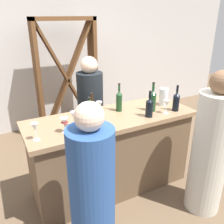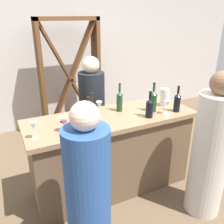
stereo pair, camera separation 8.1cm
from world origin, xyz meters
name	(u,v)px [view 1 (the left image)]	position (x,y,z in m)	size (l,w,h in m)	color
ground_plane	(112,186)	(0.00, 0.00, 0.00)	(12.00, 12.00, 0.00)	brown
back_wall	(54,49)	(0.00, 2.20, 1.40)	(8.00, 0.10, 2.80)	#BCB7B2
bar_counter	(112,153)	(0.00, 0.00, 0.48)	(1.89, 0.67, 0.95)	brown
wine_rack	(67,79)	(0.03, 1.65, 0.97)	(1.00, 0.28, 1.95)	brown
wine_bottle_leftmost_dark_green	(90,118)	(-0.34, -0.21, 1.07)	(0.08, 0.08, 0.34)	black
wine_bottle_second_left_amber_brown	(92,112)	(-0.26, -0.08, 1.07)	(0.08, 0.08, 0.33)	#331E0F
wine_bottle_center_olive_green	(119,101)	(0.14, 0.10, 1.07)	(0.07, 0.07, 0.33)	#193D1E
wine_bottle_second_right_near_black	(149,107)	(0.35, -0.19, 1.06)	(0.08, 0.08, 0.29)	black
wine_bottle_rightmost_olive_green	(153,100)	(0.48, -0.07, 1.07)	(0.08, 0.08, 0.34)	#193D1E
wine_bottle_far_right_near_black	(176,101)	(0.72, -0.19, 1.06)	(0.07, 0.07, 0.30)	black
wine_glass_near_left	(167,104)	(0.57, -0.21, 1.06)	(0.06, 0.06, 0.16)	white
wine_glass_near_center	(35,128)	(-0.84, -0.16, 1.06)	(0.06, 0.06, 0.17)	white
wine_glass_near_right	(64,122)	(-0.57, -0.13, 1.05)	(0.08, 0.08, 0.15)	white
wine_glass_far_left	(74,116)	(-0.45, -0.07, 1.06)	(0.08, 0.08, 0.16)	white
wine_glass_far_center	(99,106)	(-0.13, 0.05, 1.07)	(0.07, 0.07, 0.17)	white
water_pitcher	(163,97)	(0.72, 0.02, 1.05)	(0.11, 0.11, 0.21)	silver
person_left_guest	(92,198)	(-0.58, -0.77, 0.67)	(0.38, 0.38, 1.46)	#284C8C
person_center_guest	(210,151)	(0.73, -0.75, 0.70)	(0.41, 0.41, 1.53)	beige
person_right_guest	(91,115)	(0.04, 0.70, 0.69)	(0.43, 0.43, 1.49)	black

